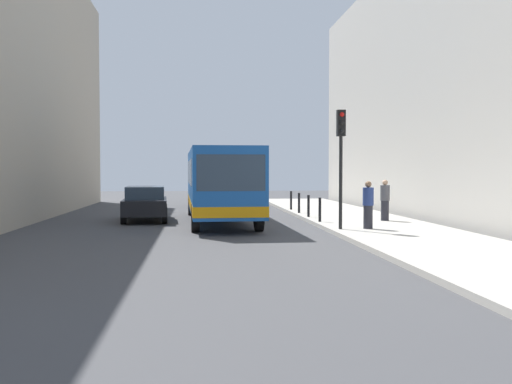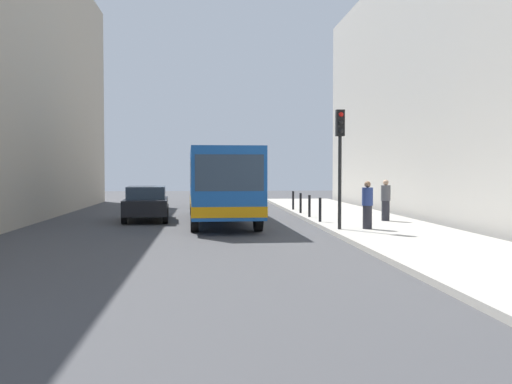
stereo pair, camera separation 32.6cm
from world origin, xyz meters
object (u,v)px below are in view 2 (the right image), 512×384
(bus, at_px, (220,181))
(pedestrian_mid_sidewalk, at_px, (386,200))
(bollard_near, at_px, (320,210))
(car_behind_bus, at_px, (216,194))
(traffic_light, at_px, (340,146))
(car_beside_bus, at_px, (146,203))
(bollard_far, at_px, (301,203))
(pedestrian_near_signal, at_px, (367,205))
(bollard_farthest, at_px, (293,200))
(bollard_mid, at_px, (309,206))

(bus, relative_size, pedestrian_mid_sidewalk, 6.72)
(bollard_near, bearing_deg, car_behind_bus, 107.81)
(traffic_light, bearing_deg, bollard_near, 91.95)
(car_behind_bus, bearing_deg, car_beside_bus, 70.91)
(traffic_light, relative_size, bollard_far, 4.32)
(car_behind_bus, bearing_deg, pedestrian_mid_sidewalk, 118.88)
(pedestrian_near_signal, bearing_deg, bollard_farthest, 105.24)
(bollard_farthest, height_order, pedestrian_near_signal, pedestrian_near_signal)
(car_beside_bus, distance_m, pedestrian_mid_sidewalk, 10.11)
(bollard_near, distance_m, bollard_far, 4.73)
(car_behind_bus, relative_size, pedestrian_mid_sidewalk, 2.67)
(bollard_far, bearing_deg, bollard_farthest, 90.00)
(bus, distance_m, car_beside_bus, 3.41)
(car_behind_bus, xyz_separation_m, bollard_mid, (3.89, -9.73, -0.16))
(bollard_near, xyz_separation_m, pedestrian_near_signal, (1.09, -2.89, 0.35))
(car_behind_bus, height_order, traffic_light, traffic_light)
(car_beside_bus, height_order, bollard_farthest, car_beside_bus)
(car_beside_bus, relative_size, pedestrian_mid_sidewalk, 2.72)
(car_beside_bus, bearing_deg, bollard_mid, 172.85)
(bus, bearing_deg, pedestrian_mid_sidewalk, 163.00)
(bollard_far, bearing_deg, pedestrian_near_signal, -81.87)
(bollard_mid, bearing_deg, bollard_near, -90.00)
(bollard_farthest, xyz_separation_m, pedestrian_near_signal, (1.09, -9.98, 0.35))
(traffic_light, bearing_deg, bollard_farthest, 90.57)
(car_behind_bus, bearing_deg, bollard_farthest, 127.68)
(bollard_farthest, bearing_deg, bollard_mid, -90.00)
(bus, height_order, bollard_farthest, bus)
(traffic_light, bearing_deg, car_behind_bus, 104.85)
(bollard_near, bearing_deg, car_beside_bus, 157.94)
(bollard_farthest, relative_size, pedestrian_near_signal, 0.57)
(bus, xyz_separation_m, bollard_farthest, (3.88, 5.07, -1.10))
(traffic_light, bearing_deg, pedestrian_mid_sidewalk, 50.44)
(bus, distance_m, bollard_far, 4.85)
(car_behind_bus, distance_m, bollard_mid, 10.48)
(pedestrian_mid_sidewalk, bearing_deg, bollard_mid, 5.08)
(bus, distance_m, bollard_near, 4.51)
(car_beside_bus, relative_size, bollard_near, 4.73)
(car_beside_bus, distance_m, traffic_light, 9.47)
(pedestrian_mid_sidewalk, bearing_deg, car_beside_bus, 28.28)
(bus, relative_size, bollard_mid, 11.67)
(bollard_mid, bearing_deg, traffic_light, -88.92)
(bus, height_order, traffic_light, traffic_light)
(bollard_near, distance_m, bollard_farthest, 7.10)
(pedestrian_near_signal, bearing_deg, car_beside_bus, 153.81)
(car_beside_bus, height_order, pedestrian_near_signal, pedestrian_near_signal)
(car_beside_bus, xyz_separation_m, traffic_light, (7.15, -5.80, 2.22))
(bollard_near, xyz_separation_m, bollard_mid, (0.00, 2.37, 0.00))
(bus, bearing_deg, car_behind_bus, -91.62)
(bus, distance_m, pedestrian_mid_sidewalk, 6.88)
(bollard_farthest, bearing_deg, bollard_near, -90.00)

